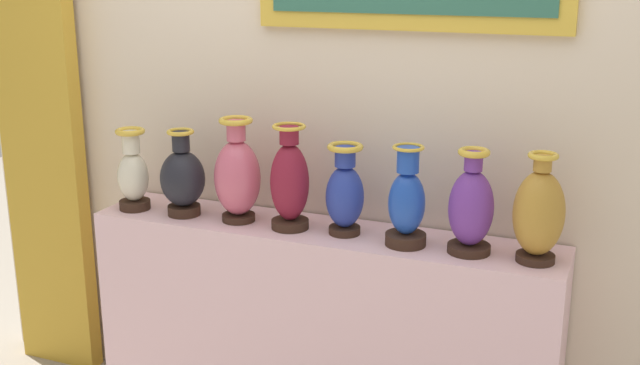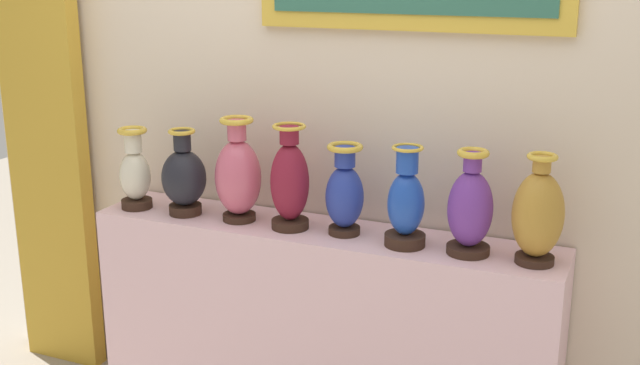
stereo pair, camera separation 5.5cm
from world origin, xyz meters
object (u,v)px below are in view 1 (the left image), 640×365
vase_cobalt (345,193)px  vase_ochre (539,213)px  vase_onyx (183,178)px  vase_burgundy (290,182)px  vase_rose (237,176)px  vase_violet (471,208)px  vase_ivory (133,174)px  vase_sapphire (407,203)px

vase_cobalt → vase_ochre: (0.71, -0.02, 0.01)m
vase_onyx → vase_burgundy: bearing=1.3°
vase_onyx → vase_ochre: (1.39, 0.01, 0.02)m
vase_rose → vase_violet: (0.92, -0.00, -0.02)m
vase_rose → vase_violet: 0.92m
vase_rose → vase_burgundy: 0.23m
vase_burgundy → vase_violet: vase_burgundy is taller
vase_ivory → vase_rose: bearing=3.3°
vase_violet → vase_ochre: bearing=-0.3°
vase_onyx → vase_violet: (1.16, 0.01, 0.01)m
vase_burgundy → vase_cobalt: vase_burgundy is taller
vase_violet → vase_ochre: 0.23m
vase_burgundy → vase_sapphire: (0.47, -0.01, -0.03)m
vase_cobalt → vase_burgundy: bearing=-174.6°
vase_burgundy → vase_sapphire: size_ratio=1.10×
vase_onyx → vase_sapphire: (0.93, 0.00, 0.00)m
vase_cobalt → vase_ochre: 0.71m
vase_ivory → vase_rose: (0.47, 0.03, 0.03)m
vase_onyx → vase_cobalt: bearing=2.6°
vase_burgundy → vase_ochre: size_ratio=1.06×
vase_ivory → vase_violet: vase_violet is taller
vase_cobalt → vase_ochre: bearing=-1.7°
vase_onyx → vase_burgundy: vase_burgundy is taller
vase_sapphire → vase_rose: bearing=178.7°
vase_ivory → vase_burgundy: (0.70, 0.02, 0.03)m
vase_rose → vase_burgundy: vase_rose is taller
vase_ivory → vase_cobalt: vase_cobalt is taller
vase_ochre → vase_ivory: bearing=-179.3°
vase_burgundy → vase_violet: 0.70m
vase_cobalt → vase_violet: (0.48, -0.02, 0.00)m
vase_onyx → vase_violet: vase_violet is taller
vase_burgundy → vase_cobalt: bearing=5.4°
vase_onyx → vase_rose: 0.24m
vase_sapphire → vase_violet: 0.23m
vase_sapphire → vase_violet: vase_violet is taller
vase_rose → vase_ochre: bearing=-0.3°
vase_burgundy → vase_cobalt: 0.22m
vase_ivory → vase_burgundy: size_ratio=0.84×
vase_ivory → vase_cobalt: (0.92, 0.04, 0.01)m
vase_rose → vase_sapphire: 0.69m
vase_rose → vase_sapphire: (0.69, -0.02, -0.03)m
vase_rose → vase_burgundy: (0.23, -0.01, -0.00)m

